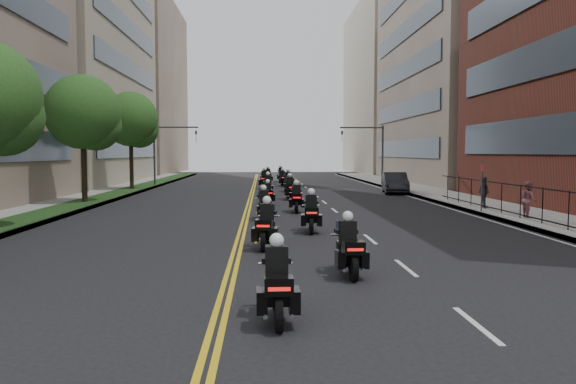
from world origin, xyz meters
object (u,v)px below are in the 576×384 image
at_px(motorcycle_5, 296,199).
at_px(motorcycle_6, 268,195).
at_px(motorcycle_8, 268,186).
at_px(motorcycle_12, 268,177).
at_px(motorcycle_2, 267,228).
at_px(pedestrian_b, 529,199).
at_px(motorcycle_0, 277,286).
at_px(motorcycle_13, 281,175).
at_px(parked_sedan, 395,183).
at_px(motorcycle_7, 290,189).
at_px(motorcycle_3, 311,215).
at_px(motorcycle_4, 264,206).
at_px(motorcycle_9, 288,183).
at_px(motorcycle_10, 264,180).
at_px(motorcycle_1, 348,250).
at_px(motorcycle_11, 283,179).
at_px(pedestrian_c, 484,192).

bearing_deg(motorcycle_5, motorcycle_6, 110.99).
distance_m(motorcycle_8, motorcycle_12, 14.64).
bearing_deg(motorcycle_5, motorcycle_2, -96.72).
relative_size(motorcycle_6, pedestrian_b, 1.26).
bearing_deg(motorcycle_5, motorcycle_0, -92.79).
xyz_separation_m(motorcycle_12, motorcycle_13, (1.40, 4.41, -0.01)).
xyz_separation_m(motorcycle_6, parked_sedan, (9.73, 8.93, 0.20)).
bearing_deg(motorcycle_7, motorcycle_5, -96.55).
height_order(motorcycle_3, motorcycle_13, motorcycle_13).
xyz_separation_m(motorcycle_4, motorcycle_9, (1.97, 18.36, 0.09)).
distance_m(motorcycle_5, motorcycle_10, 19.06).
relative_size(motorcycle_0, motorcycle_2, 0.95).
bearing_deg(motorcycle_6, motorcycle_7, 62.67).
bearing_deg(motorcycle_1, motorcycle_13, 88.59).
bearing_deg(motorcycle_5, motorcycle_11, 91.48).
xyz_separation_m(motorcycle_2, motorcycle_7, (1.68, 18.72, 0.02)).
bearing_deg(motorcycle_4, motorcycle_2, -95.54).
bearing_deg(motorcycle_7, pedestrian_b, -55.29).
xyz_separation_m(motorcycle_8, motorcycle_9, (1.65, 3.59, 0.05)).
distance_m(motorcycle_0, motorcycle_4, 15.65).
bearing_deg(motorcycle_12, motorcycle_5, -90.78).
bearing_deg(motorcycle_7, motorcycle_0, -99.47).
height_order(motorcycle_12, parked_sedan, motorcycle_12).
bearing_deg(motorcycle_8, motorcycle_10, 94.64).
height_order(motorcycle_6, parked_sedan, parked_sedan).
height_order(motorcycle_7, motorcycle_11, motorcycle_7).
distance_m(motorcycle_9, pedestrian_b, 21.77).
height_order(motorcycle_2, motorcycle_12, motorcycle_12).
height_order(motorcycle_3, pedestrian_b, pedestrian_b).
bearing_deg(pedestrian_b, motorcycle_4, 86.76).
xyz_separation_m(motorcycle_5, motorcycle_12, (-1.22, 26.23, 0.04)).
bearing_deg(motorcycle_1, motorcycle_10, 91.69).
distance_m(motorcycle_8, pedestrian_b, 19.61).
xyz_separation_m(motorcycle_5, pedestrian_c, (10.09, 0.39, 0.33)).
height_order(motorcycle_2, pedestrian_b, pedestrian_b).
height_order(motorcycle_9, pedestrian_c, motorcycle_9).
relative_size(motorcycle_4, motorcycle_11, 0.96).
relative_size(motorcycle_1, motorcycle_11, 0.97).
bearing_deg(motorcycle_13, motorcycle_3, -91.63).
bearing_deg(motorcycle_3, motorcycle_11, 93.90).
relative_size(motorcycle_1, pedestrian_b, 1.34).
height_order(motorcycle_11, parked_sedan, motorcycle_11).
distance_m(motorcycle_3, motorcycle_4, 4.53).
xyz_separation_m(motorcycle_3, motorcycle_7, (-0.09, 15.09, 0.02)).
height_order(motorcycle_9, motorcycle_10, motorcycle_10).
distance_m(motorcycle_4, motorcycle_11, 25.71).
bearing_deg(parked_sedan, motorcycle_4, -113.57).
relative_size(motorcycle_8, motorcycle_9, 0.93).
bearing_deg(motorcycle_8, parked_sedan, 11.37).
height_order(motorcycle_0, pedestrian_b, pedestrian_b).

